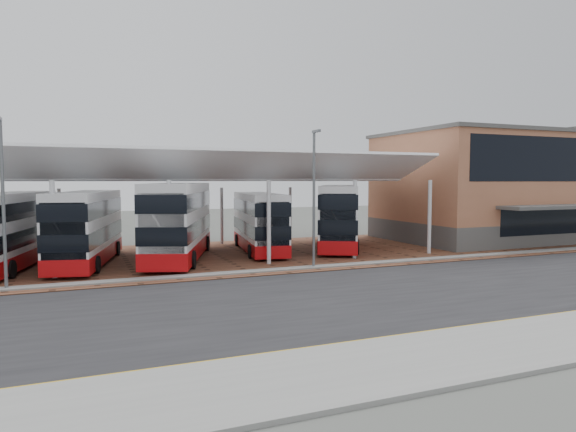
% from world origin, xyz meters
% --- Properties ---
extents(ground, '(140.00, 140.00, 0.00)m').
position_xyz_m(ground, '(0.00, 0.00, 0.00)').
color(ground, '#494B46').
extents(road, '(120.00, 14.00, 0.02)m').
position_xyz_m(road, '(0.00, -1.00, 0.01)').
color(road, black).
rests_on(road, ground).
extents(forecourt, '(72.00, 16.00, 0.06)m').
position_xyz_m(forecourt, '(2.00, 13.00, 0.03)').
color(forecourt, brown).
rests_on(forecourt, ground).
extents(sidewalk, '(120.00, 4.00, 0.14)m').
position_xyz_m(sidewalk, '(0.00, -9.00, 0.07)').
color(sidewalk, slate).
rests_on(sidewalk, ground).
extents(north_kerb, '(120.00, 0.80, 0.14)m').
position_xyz_m(north_kerb, '(0.00, 6.20, 0.07)').
color(north_kerb, slate).
rests_on(north_kerb, ground).
extents(yellow_line_near, '(120.00, 0.12, 0.01)m').
position_xyz_m(yellow_line_near, '(0.00, -7.00, 0.03)').
color(yellow_line_near, '#C39812').
rests_on(yellow_line_near, road).
extents(yellow_line_far, '(120.00, 0.12, 0.01)m').
position_xyz_m(yellow_line_far, '(0.00, -6.70, 0.03)').
color(yellow_line_far, '#C39812').
rests_on(yellow_line_far, road).
extents(canopy, '(37.00, 11.63, 7.07)m').
position_xyz_m(canopy, '(-6.00, 13.94, 5.80)').
color(canopy, silver).
rests_on(canopy, ground).
extents(terminal, '(18.40, 14.40, 9.25)m').
position_xyz_m(terminal, '(23.00, 13.92, 4.66)').
color(terminal, '#4F4E4B').
rests_on(terminal, ground).
extents(lamp_west, '(0.16, 0.90, 8.07)m').
position_xyz_m(lamp_west, '(-14.00, 6.27, 4.36)').
color(lamp_west, slate).
rests_on(lamp_west, ground).
extents(lamp_east, '(0.16, 0.90, 8.07)m').
position_xyz_m(lamp_east, '(2.00, 6.27, 4.36)').
color(lamp_east, slate).
rests_on(lamp_east, ground).
extents(bus_1, '(4.78, 10.99, 4.41)m').
position_xyz_m(bus_1, '(-14.53, 12.79, 2.25)').
color(bus_1, silver).
rests_on(bus_1, forecourt).
extents(bus_2, '(4.83, 11.06, 4.44)m').
position_xyz_m(bus_2, '(-10.33, 12.64, 2.27)').
color(bus_2, silver).
rests_on(bus_2, forecourt).
extents(bus_3, '(6.59, 12.20, 4.93)m').
position_xyz_m(bus_3, '(-4.72, 12.50, 2.51)').
color(bus_3, silver).
rests_on(bus_3, forecourt).
extents(bus_4, '(3.91, 10.41, 4.19)m').
position_xyz_m(bus_4, '(1.29, 14.03, 2.14)').
color(bus_4, silver).
rests_on(bus_4, forecourt).
extents(bus_5, '(7.84, 11.33, 4.73)m').
position_xyz_m(bus_5, '(7.65, 13.77, 2.41)').
color(bus_5, silver).
rests_on(bus_5, forecourt).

